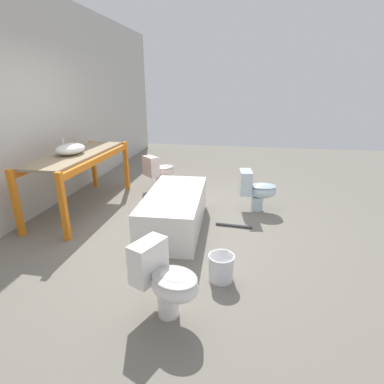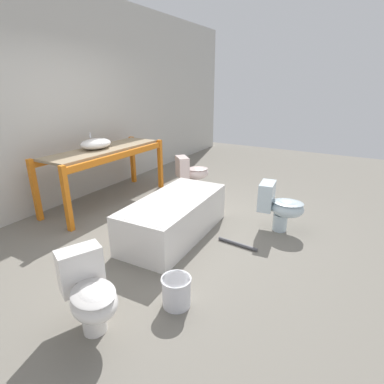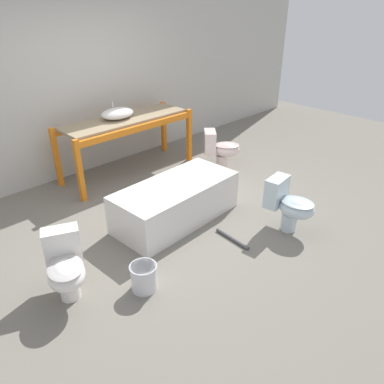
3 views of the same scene
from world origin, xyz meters
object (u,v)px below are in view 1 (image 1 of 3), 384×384
at_px(sink_basin, 70,149).
at_px(toilet_near, 159,171).
at_px(toilet_extra, 257,189).
at_px(toilet_far, 165,279).
at_px(bathtub_main, 175,208).
at_px(bucket_white, 221,267).

xyz_separation_m(sink_basin, toilet_near, (1.24, -0.98, -0.62)).
height_order(toilet_near, toilet_extra, same).
relative_size(sink_basin, toilet_far, 0.78).
height_order(sink_basin, bathtub_main, sink_basin).
xyz_separation_m(toilet_far, toilet_extra, (2.43, -0.80, 0.00)).
bearing_deg(bucket_white, toilet_extra, -11.43).
distance_m(sink_basin, toilet_near, 1.69).
relative_size(sink_basin, bathtub_main, 0.31).
distance_m(bathtub_main, toilet_far, 1.66).
bearing_deg(toilet_near, bucket_white, 160.41).
height_order(bathtub_main, bucket_white, bathtub_main).
relative_size(toilet_far, bucket_white, 2.39).
distance_m(toilet_near, bucket_white, 3.00).
xyz_separation_m(toilet_near, toilet_far, (-3.21, -0.96, 0.00)).
xyz_separation_m(toilet_extra, bucket_white, (-1.88, 0.38, -0.20)).
relative_size(bathtub_main, toilet_near, 2.53).
bearing_deg(toilet_far, toilet_extra, 5.91).
bearing_deg(toilet_far, bucket_white, -13.11).
height_order(sink_basin, toilet_near, sink_basin).
relative_size(sink_basin, bucket_white, 1.86).
bearing_deg(sink_basin, toilet_far, -135.45).
bearing_deg(toilet_near, sink_basin, 94.53).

